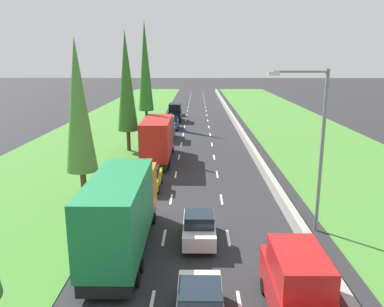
{
  "coord_description": "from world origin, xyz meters",
  "views": [
    {
      "loc": [
        0.03,
        1.48,
        9.46
      ],
      "look_at": [
        -0.39,
        34.5,
        1.46
      ],
      "focal_mm": 36.42,
      "sensor_mm": 36.0,
      "label": 1
    }
  ],
  "objects": [
    {
      "name": "red_box_truck_left_lane",
      "position": [
        -3.62,
        37.43,
        2.18
      ],
      "size": [
        2.46,
        9.4,
        4.18
      ],
      "color": "black",
      "rests_on": "ground"
    },
    {
      "name": "grey_van_left_lane",
      "position": [
        -3.69,
        47.9,
        1.4
      ],
      "size": [
        1.96,
        4.9,
        2.82
      ],
      "color": "slate",
      "rests_on": "ground"
    },
    {
      "name": "lane_markings",
      "position": [
        0.0,
        60.0,
        0.01
      ],
      "size": [
        3.64,
        116.0,
        0.01
      ],
      "color": "white",
      "rests_on": "ground"
    },
    {
      "name": "white_hatchback_centre_lane",
      "position": [
        0.16,
        13.81,
        0.84
      ],
      "size": [
        1.74,
        3.9,
        1.72
      ],
      "color": "white",
      "rests_on": "ground"
    },
    {
      "name": "ground_plane",
      "position": [
        0.0,
        60.0,
        0.0
      ],
      "size": [
        300.0,
        300.0,
        0.0
      ],
      "primitive_type": "plane",
      "color": "#28282B",
      "rests_on": "ground"
    },
    {
      "name": "black_van_left_lane",
      "position": [
        -3.39,
        62.1,
        1.4
      ],
      "size": [
        1.96,
        4.9,
        2.82
      ],
      "color": "black",
      "rests_on": "ground"
    },
    {
      "name": "grass_verge_right",
      "position": [
        14.35,
        60.0,
        0.02
      ],
      "size": [
        14.0,
        140.0,
        0.04
      ],
      "primitive_type": "cube",
      "color": "#478433",
      "rests_on": "ground"
    },
    {
      "name": "median_barrier",
      "position": [
        5.7,
        60.0,
        0.42
      ],
      "size": [
        0.44,
        120.0,
        0.85
      ],
      "primitive_type": "cube",
      "color": "#9E9B93",
      "rests_on": "ground"
    },
    {
      "name": "white_hatchback_centre_lane_third",
      "position": [
        0.16,
        20.53,
        0.84
      ],
      "size": [
        1.74,
        3.9,
        1.72
      ],
      "color": "white",
      "rests_on": "ground"
    },
    {
      "name": "red_van_right_lane",
      "position": [
        3.7,
        14.29,
        1.4
      ],
      "size": [
        1.96,
        4.9,
        2.82
      ],
      "color": "red",
      "rests_on": "ground"
    },
    {
      "name": "poplar_tree_third",
      "position": [
        -7.2,
        41.74,
        7.26
      ],
      "size": [
        2.11,
        2.11,
        12.41
      ],
      "color": "#4C3823",
      "rests_on": "ground"
    },
    {
      "name": "poplar_tree_fourth",
      "position": [
        -7.39,
        58.28,
        8.53
      ],
      "size": [
        2.17,
        2.17,
        14.95
      ],
      "color": "#4C3823",
      "rests_on": "ground"
    },
    {
      "name": "orange_hatchback_left_lane",
      "position": [
        -3.6,
        68.88,
        0.84
      ],
      "size": [
        1.74,
        3.9,
        1.72
      ],
      "color": "orange",
      "rests_on": "ground"
    },
    {
      "name": "green_box_truck_left_lane",
      "position": [
        -3.64,
        19.4,
        2.18
      ],
      "size": [
        2.46,
        9.4,
        4.18
      ],
      "color": "black",
      "rests_on": "ground"
    },
    {
      "name": "poplar_tree_second",
      "position": [
        -7.65,
        26.53,
        6.5
      ],
      "size": [
        2.07,
        2.07,
        10.9
      ],
      "color": "#4C3823",
      "rests_on": "ground"
    },
    {
      "name": "blue_hatchback_left_lane",
      "position": [
        -3.42,
        55.1,
        0.84
      ],
      "size": [
        1.74,
        3.9,
        1.72
      ],
      "color": "#1E47B7",
      "rests_on": "ground"
    },
    {
      "name": "street_light_mast",
      "position": [
        6.45,
        22.06,
        5.23
      ],
      "size": [
        3.2,
        0.28,
        9.0
      ],
      "color": "gray",
      "rests_on": "ground"
    },
    {
      "name": "yellow_hatchback_left_lane",
      "position": [
        -3.55,
        29.39,
        0.84
      ],
      "size": [
        1.74,
        3.9,
        1.72
      ],
      "color": "yellow",
      "rests_on": "ground"
    },
    {
      "name": "grass_verge_left",
      "position": [
        -12.65,
        60.0,
        0.02
      ],
      "size": [
        14.0,
        140.0,
        0.04
      ],
      "primitive_type": "cube",
      "color": "#478433",
      "rests_on": "ground"
    }
  ]
}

